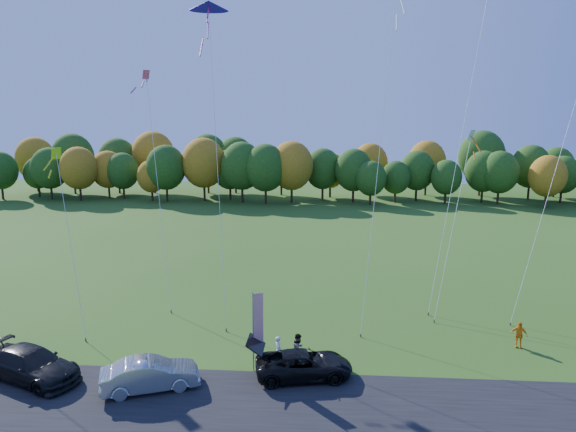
# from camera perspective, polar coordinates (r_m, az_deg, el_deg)

# --- Properties ---
(ground) EXTENTS (160.00, 160.00, 0.00)m
(ground) POSITION_cam_1_polar(r_m,az_deg,el_deg) (28.93, -0.90, -16.04)
(ground) COLOR #2A5115
(asphalt_strip) EXTENTS (90.00, 6.00, 0.01)m
(asphalt_strip) POSITION_cam_1_polar(r_m,az_deg,el_deg) (25.44, -1.74, -20.09)
(asphalt_strip) COLOR black
(asphalt_strip) RESTS_ON ground
(tree_line) EXTENTS (116.00, 12.00, 10.00)m
(tree_line) POSITION_cam_1_polar(r_m,az_deg,el_deg) (81.80, 2.49, 1.59)
(tree_line) COLOR #1E4711
(tree_line) RESTS_ON ground
(black_suv) EXTENTS (5.28, 3.13, 1.38)m
(black_suv) POSITION_cam_1_polar(r_m,az_deg,el_deg) (27.29, 1.78, -16.17)
(black_suv) COLOR black
(black_suv) RESTS_ON ground
(silver_sedan) EXTENTS (4.97, 3.20, 1.55)m
(silver_sedan) POSITION_cam_1_polar(r_m,az_deg,el_deg) (27.04, -15.06, -16.63)
(silver_sedan) COLOR #B5B6BB
(silver_sedan) RESTS_ON ground
(dark_truck_a) EXTENTS (6.00, 4.16, 1.61)m
(dark_truck_a) POSITION_cam_1_polar(r_m,az_deg,el_deg) (30.00, -26.65, -14.53)
(dark_truck_a) COLOR black
(dark_truck_a) RESTS_ON ground
(person_tailgate_a) EXTENTS (0.60, 0.69, 1.61)m
(person_tailgate_a) POSITION_cam_1_polar(r_m,az_deg,el_deg) (28.43, -1.08, -14.74)
(person_tailgate_a) COLOR silver
(person_tailgate_a) RESTS_ON ground
(person_tailgate_b) EXTENTS (0.91, 1.02, 1.73)m
(person_tailgate_b) POSITION_cam_1_polar(r_m,az_deg,el_deg) (28.47, 1.19, -14.58)
(person_tailgate_b) COLOR gray
(person_tailgate_b) RESTS_ON ground
(person_east) EXTENTS (0.99, 0.66, 1.55)m
(person_east) POSITION_cam_1_polar(r_m,az_deg,el_deg) (33.20, 24.27, -11.93)
(person_east) COLOR orange
(person_east) RESTS_ON ground
(feather_flag) EXTENTS (0.54, 0.27, 4.35)m
(feather_flag) POSITION_cam_1_polar(r_m,az_deg,el_deg) (27.21, -3.45, -11.69)
(feather_flag) COLOR #999999
(feather_flag) RESTS_ON ground
(kite_delta_blue) EXTENTS (4.37, 11.43, 22.98)m
(kite_delta_blue) POSITION_cam_1_polar(r_m,az_deg,el_deg) (35.82, -7.99, 7.61)
(kite_delta_blue) COLOR #4C3F33
(kite_delta_blue) RESTS_ON ground
(kite_parafoil_orange) EXTENTS (7.99, 11.79, 25.76)m
(kite_parafoil_orange) POSITION_cam_1_polar(r_m,az_deg,el_deg) (40.16, 18.94, 9.63)
(kite_parafoil_orange) COLOR #4C3F33
(kite_parafoil_orange) RESTS_ON ground
(kite_delta_red) EXTENTS (3.63, 8.88, 23.37)m
(kite_delta_red) POSITION_cam_1_polar(r_m,az_deg,el_deg) (33.77, 10.25, 7.98)
(kite_delta_red) COLOR #4C3F33
(kite_delta_red) RESTS_ON ground
(kite_parafoil_rainbow) EXTENTS (8.43, 7.93, 18.80)m
(kite_parafoil_rainbow) POSITION_cam_1_polar(r_m,az_deg,el_deg) (39.00, 27.44, 3.93)
(kite_parafoil_rainbow) COLOR #4C3F33
(kite_parafoil_rainbow) RESTS_ON ground
(kite_diamond_yellow) EXTENTS (4.20, 5.61, 11.55)m
(kite_diamond_yellow) POSITION_cam_1_polar(r_m,az_deg,el_deg) (34.91, -23.06, -2.56)
(kite_diamond_yellow) COLOR #4C3F33
(kite_diamond_yellow) RESTS_ON ground
(kite_diamond_white) EXTENTS (4.06, 7.17, 12.66)m
(kite_diamond_white) POSITION_cam_1_polar(r_m,az_deg,el_deg) (37.10, 17.96, -0.61)
(kite_diamond_white) COLOR #4C3F33
(kite_diamond_white) RESTS_ON ground
(kite_diamond_pink) EXTENTS (3.90, 7.42, 17.01)m
(kite_diamond_pink) POSITION_cam_1_polar(r_m,az_deg,el_deg) (38.18, -14.27, 3.26)
(kite_diamond_pink) COLOR #4C3F33
(kite_diamond_pink) RESTS_ON ground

